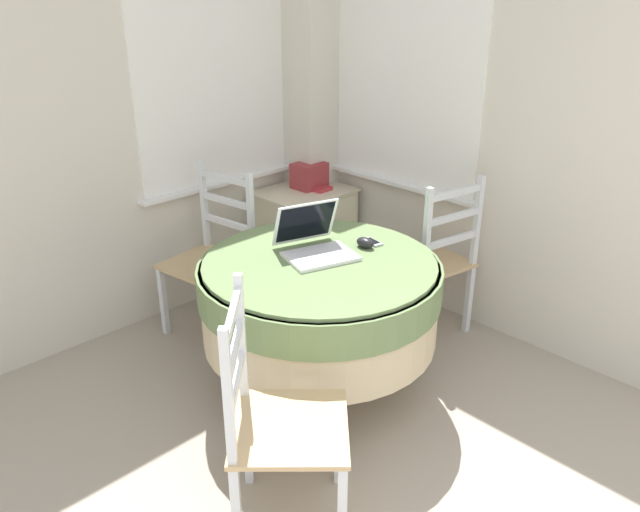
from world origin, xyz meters
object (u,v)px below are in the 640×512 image
Objects in this scene: storage_box at (309,175)px; dining_chair_camera_near at (277,423)px; laptop at (315,244)px; corner_cabinet at (305,235)px; book_on_cabinet at (316,187)px; cell_phone at (372,242)px; dining_chair_near_right_window at (432,261)px; round_dining_table at (320,294)px; dining_chair_near_back_window at (212,258)px; computer_mouse at (365,243)px.

dining_chair_camera_near is at bearing -136.60° from storage_box.
corner_cabinet is (0.80, 0.94, -0.45)m from laptop.
cell_phone is at bearing -119.83° from book_on_cabinet.
laptop is 3.32× the size of cell_phone.
dining_chair_near_right_window is at bearing -92.39° from storage_box.
cell_phone is 0.19× the size of corner_cabinet.
dining_chair_camera_near is at bearing -155.65° from cell_phone.
round_dining_table is at bearing -119.85° from laptop.
book_on_cabinet is at bearing 86.75° from dining_chair_near_right_window.
round_dining_table is 0.89m from dining_chair_near_back_window.
corner_cabinet is 0.35m from book_on_cabinet.
dining_chair_near_right_window reaches higher than storage_box.
book_on_cabinet is (0.58, 1.01, -0.06)m from cell_phone.
dining_chair_camera_near is at bearing -163.63° from dining_chair_near_right_window.
corner_cabinet is (1.57, 1.53, -0.14)m from dining_chair_camera_near.
cell_phone reaches higher than corner_cabinet.
computer_mouse is at bearing -72.16° from dining_chair_near_back_window.
computer_mouse is at bearing 25.10° from dining_chair_camera_near.
round_dining_table is at bearing 35.35° from dining_chair_camera_near.
computer_mouse reaches higher than cell_phone.
round_dining_table is 1.36m from book_on_cabinet.
dining_chair_near_back_window is 4.60× the size of storage_box.
book_on_cabinet is at bearing 46.62° from round_dining_table.
cell_phone is 1.21m from storage_box.
cell_phone is at bearing -67.94° from dining_chair_near_back_window.
dining_chair_near_back_window is 1.49× the size of corner_cabinet.
laptop is 0.33m from cell_phone.
computer_mouse is 0.66m from dining_chair_near_right_window.
computer_mouse is 0.10× the size of dining_chair_near_back_window.
dining_chair_near_right_window is at bearing 16.37° from dining_chair_camera_near.
corner_cabinet is at bearing 161.17° from book_on_cabinet.
computer_mouse reaches higher than corner_cabinet.
dining_chair_near_back_window is (-0.06, 0.81, -0.32)m from laptop.
storage_box is (0.94, 0.15, 0.28)m from dining_chair_near_back_window.
book_on_cabinet is (0.65, 1.03, -0.08)m from computer_mouse.
laptop reaches higher than cell_phone.
dining_chair_near_right_window is 1.07m from corner_cabinet.
dining_chair_near_right_window is at bearing -88.61° from corner_cabinet.
computer_mouse is at bearing -118.22° from corner_cabinet.
dining_chair_near_back_window is at bearing -174.02° from book_on_cabinet.
round_dining_table is 11.75× the size of computer_mouse.
cell_phone is at bearing -115.49° from corner_cabinet.
round_dining_table is at bearing -88.74° from dining_chair_near_back_window.
dining_chair_near_back_window is at bearing 112.06° from cell_phone.
round_dining_table is 0.25m from laptop.
storage_box is at bearing 103.54° from book_on_cabinet.
corner_cabinet is 3.23× the size of book_on_cabinet.
book_on_cabinet is (0.95, 0.10, 0.21)m from dining_chair_near_back_window.
dining_chair_near_back_window reaches higher than storage_box.
cell_phone is 0.59m from dining_chair_near_right_window.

